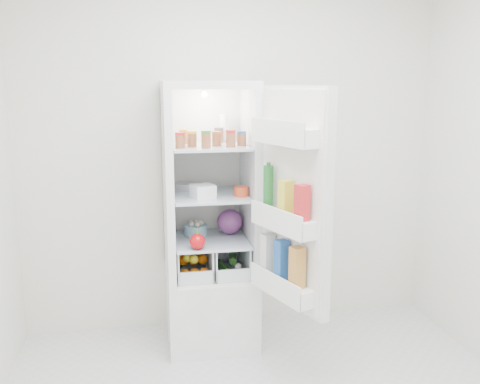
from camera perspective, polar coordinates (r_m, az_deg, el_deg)
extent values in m
cube|color=silver|center=(3.87, -0.92, 4.36)|extent=(3.00, 0.02, 2.60)
cube|color=silver|center=(3.84, -3.14, -12.00)|extent=(0.60, 0.60, 0.50)
cube|color=silver|center=(3.52, -3.43, 11.36)|extent=(0.60, 0.60, 0.05)
cube|color=silver|center=(3.85, -3.81, 1.67)|extent=(0.60, 0.05, 1.25)
cube|color=silver|center=(3.56, -7.70, 0.75)|extent=(0.05, 0.60, 1.25)
cube|color=silver|center=(3.63, 1.02, 1.06)|extent=(0.05, 0.60, 1.25)
cube|color=white|center=(3.82, -3.76, 1.59)|extent=(0.50, 0.01, 1.25)
sphere|color=white|center=(3.73, -3.82, 10.38)|extent=(0.05, 0.05, 0.05)
cube|color=silver|center=(3.65, -3.18, -5.11)|extent=(0.49, 0.53, 0.01)
cube|color=silver|center=(3.57, -3.23, -0.35)|extent=(0.49, 0.53, 0.02)
cube|color=silver|center=(3.52, -3.30, 4.91)|extent=(0.49, 0.53, 0.02)
cylinder|color=#B21919|center=(3.36, -6.42, 5.39)|extent=(0.06, 0.06, 0.08)
cylinder|color=gold|center=(3.42, -5.13, 5.52)|extent=(0.06, 0.06, 0.08)
cylinder|color=#267226|center=(3.35, -3.64, 5.41)|extent=(0.06, 0.06, 0.08)
cylinder|color=brown|center=(3.45, -2.51, 5.63)|extent=(0.06, 0.06, 0.08)
cylinder|color=#B21919|center=(3.40, -1.00, 5.53)|extent=(0.06, 0.06, 0.08)
cylinder|color=#194C8C|center=(3.46, 0.17, 5.65)|extent=(0.06, 0.06, 0.08)
cylinder|color=#BF8C19|center=(3.59, -6.04, 5.81)|extent=(0.06, 0.06, 0.08)
cylinder|color=#4C4C4C|center=(3.64, -2.28, 5.94)|extent=(0.06, 0.06, 0.08)
cylinder|color=white|center=(3.69, -1.70, 6.82)|extent=(0.07, 0.07, 0.19)
cube|color=white|center=(3.45, -3.98, 0.07)|extent=(0.17, 0.17, 0.09)
cube|color=white|center=(3.56, -3.48, 0.25)|extent=(0.11, 0.11, 0.06)
cylinder|color=#D64420|center=(3.50, 0.12, 0.08)|extent=(0.12, 0.12, 0.06)
cube|color=silver|center=(3.73, -6.04, 0.58)|extent=(0.20, 0.17, 0.04)
sphere|color=#5D2160|center=(3.73, -1.10, -3.19)|extent=(0.18, 0.18, 0.18)
sphere|color=#BA0B10|center=(3.42, -4.55, -5.30)|extent=(0.10, 0.10, 0.10)
cylinder|color=#8FC1D5|center=(3.73, -4.76, -4.05)|extent=(0.21, 0.21, 0.07)
sphere|color=orange|center=(3.58, -5.91, -8.71)|extent=(0.07, 0.07, 0.07)
sphere|color=orange|center=(3.59, -4.86, -8.66)|extent=(0.07, 0.07, 0.07)
sphere|color=orange|center=(3.59, -3.82, -8.60)|extent=(0.07, 0.07, 0.07)
sphere|color=orange|center=(3.68, -6.08, -7.26)|extent=(0.07, 0.07, 0.07)
sphere|color=orange|center=(3.68, -5.06, -7.21)|extent=(0.07, 0.07, 0.07)
sphere|color=orange|center=(3.69, -4.05, -7.16)|extent=(0.07, 0.07, 0.07)
sphere|color=yellow|center=(3.61, -5.62, -7.02)|extent=(0.06, 0.06, 0.06)
sphere|color=yellow|center=(3.72, -4.68, -6.43)|extent=(0.06, 0.06, 0.06)
sphere|color=yellow|center=(3.57, -4.92, -7.19)|extent=(0.06, 0.06, 0.06)
cylinder|color=#194A18|center=(3.72, -1.87, -7.99)|extent=(0.09, 0.21, 0.05)
cylinder|color=#194A18|center=(3.77, -0.78, -6.95)|extent=(0.08, 0.21, 0.05)
sphere|color=white|center=(3.62, -0.95, -8.59)|extent=(0.05, 0.05, 0.05)
sphere|color=white|center=(3.64, -0.22, -7.99)|extent=(0.05, 0.05, 0.05)
cube|color=silver|center=(3.12, 5.94, -0.77)|extent=(0.27, 0.58, 1.30)
cube|color=white|center=(3.10, 5.42, -0.85)|extent=(0.21, 0.53, 1.26)
cube|color=white|center=(3.01, 4.79, 6.02)|extent=(0.28, 0.51, 0.10)
cube|color=white|center=(3.10, 4.63, -3.21)|extent=(0.28, 0.51, 0.10)
cube|color=white|center=(3.23, 4.51, -10.08)|extent=(0.28, 0.51, 0.10)
sphere|color=#9C5B46|center=(2.91, 6.11, 6.98)|extent=(0.05, 0.05, 0.05)
sphere|color=#9C5B46|center=(2.97, 5.17, 7.10)|extent=(0.05, 0.05, 0.05)
sphere|color=#9C5B46|center=(3.03, 4.28, 7.22)|extent=(0.05, 0.05, 0.05)
sphere|color=#9C5B46|center=(3.10, 3.42, 7.32)|extent=(0.05, 0.05, 0.05)
cylinder|color=#1B5F24|center=(3.18, 3.04, 0.51)|extent=(0.06, 0.06, 0.26)
cube|color=yellow|center=(3.04, 4.92, -0.61)|extent=(0.08, 0.08, 0.20)
cube|color=red|center=(2.92, 6.64, -1.15)|extent=(0.08, 0.08, 0.20)
cube|color=white|center=(3.28, 2.96, -6.52)|extent=(0.09, 0.09, 0.24)
cube|color=#2259AD|center=(3.17, 4.48, -7.24)|extent=(0.09, 0.09, 0.24)
cube|color=gold|center=(3.05, 6.12, -8.02)|extent=(0.09, 0.09, 0.24)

